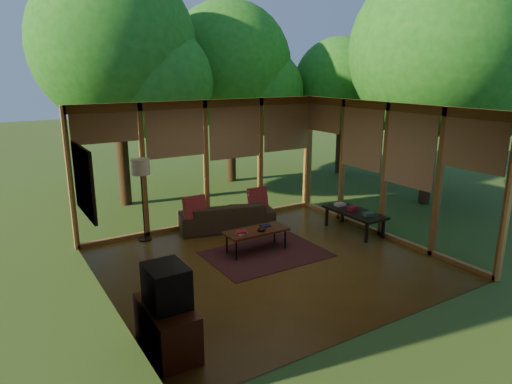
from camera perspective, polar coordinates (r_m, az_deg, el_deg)
floor at (r=8.15m, az=1.71°, el=-8.88°), size 5.50×5.50×0.00m
ceiling at (r=7.47m, az=1.88°, el=10.41°), size 5.50×5.50×0.00m
wall_left at (r=6.65m, az=-18.42°, el=-2.82°), size 0.04×5.00×2.70m
wall_front at (r=5.87m, az=15.41°, el=-4.92°), size 5.50×0.04×2.70m
window_wall_back at (r=9.83m, az=-6.28°, el=3.49°), size 5.50×0.12×2.70m
window_wall_right at (r=9.46m, az=15.85°, el=2.55°), size 0.12×5.00×2.70m
exterior_lawn at (r=18.96m, az=8.65°, el=4.79°), size 40.00×40.00×0.00m
tree_nw at (r=11.69m, az=-17.35°, el=17.00°), size 3.86×3.86×5.78m
tree_ne at (r=13.81m, az=-3.47°, el=15.47°), size 3.68×3.68×5.26m
tree_se at (r=11.99m, az=21.59°, el=16.15°), size 4.07×4.07×5.79m
tree_far at (r=14.96m, az=10.42°, el=13.05°), size 2.91×2.91×4.32m
rug at (r=8.51m, az=1.28°, el=-7.75°), size 2.14×1.52×0.01m
sofa at (r=9.75m, az=-3.71°, el=-2.98°), size 2.12×1.26×0.58m
pillow_left at (r=9.31m, az=-7.67°, el=-1.93°), size 0.46×0.24×0.48m
pillow_right at (r=9.98m, az=0.20°, el=-0.70°), size 0.43×0.23×0.45m
ct_book_lower at (r=8.28m, az=-1.83°, el=-5.20°), size 0.20×0.16×0.03m
ct_book_upper at (r=8.27m, az=-1.84°, el=-4.99°), size 0.22×0.19×0.03m
ct_book_side at (r=8.68m, az=1.18°, el=-4.23°), size 0.19×0.15×0.03m
ct_bowl at (r=8.43m, az=0.70°, el=-4.66°), size 0.16×0.16×0.07m
media_cabinet at (r=5.81m, az=-11.05°, el=-16.33°), size 0.50×1.00×0.60m
television at (r=5.56m, az=-11.14°, el=-11.43°), size 0.45×0.55×0.50m
console_book_a at (r=9.45m, az=13.89°, el=-2.73°), size 0.22×0.18×0.07m
console_book_b at (r=9.75m, az=12.02°, el=-2.01°), size 0.20×0.15×0.09m
console_book_c at (r=10.03m, az=10.45°, el=-1.53°), size 0.23×0.17×0.06m
floor_lamp at (r=9.07m, az=-14.22°, el=2.50°), size 0.36×0.36×1.65m
coffee_table at (r=8.50m, az=0.05°, el=-4.98°), size 1.20×0.50×0.43m
side_console at (r=9.74m, az=12.20°, el=-2.59°), size 0.60×1.40×0.46m
wall_painting at (r=7.93m, az=-20.70°, el=1.30°), size 0.06×1.35×1.15m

